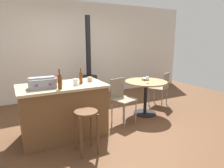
% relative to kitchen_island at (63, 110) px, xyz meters
% --- Properties ---
extents(ground_plane, '(8.80, 8.80, 0.00)m').
position_rel_kitchen_island_xyz_m(ground_plane, '(0.82, 0.10, -0.46)').
color(ground_plane, brown).
extents(back_wall, '(8.00, 0.10, 2.70)m').
position_rel_kitchen_island_xyz_m(back_wall, '(0.82, 2.36, 0.89)').
color(back_wall, beige).
rests_on(back_wall, ground_plane).
extents(kitchen_island, '(1.42, 0.81, 0.91)m').
position_rel_kitchen_island_xyz_m(kitchen_island, '(0.00, 0.00, 0.00)').
color(kitchen_island, brown).
rests_on(kitchen_island, ground_plane).
extents(wooden_stool, '(0.34, 0.34, 0.65)m').
position_rel_kitchen_island_xyz_m(wooden_stool, '(0.15, -0.70, 0.02)').
color(wooden_stool, brown).
rests_on(wooden_stool, ground_plane).
extents(dining_table, '(0.92, 0.92, 0.75)m').
position_rel_kitchen_island_xyz_m(dining_table, '(1.88, 0.16, 0.12)').
color(dining_table, black).
rests_on(dining_table, ground_plane).
extents(folding_chair_near, '(0.54, 0.54, 0.85)m').
position_rel_kitchen_island_xyz_m(folding_chair_near, '(2.59, 0.45, 0.04)').
color(folding_chair_near, '#7F705B').
rests_on(folding_chair_near, ground_plane).
extents(folding_chair_far, '(0.50, 0.50, 0.88)m').
position_rel_kitchen_island_xyz_m(folding_chair_far, '(1.18, 0.03, 0.07)').
color(folding_chair_far, '#7F705B').
rests_on(folding_chair_far, ground_plane).
extents(wood_stove, '(0.44, 0.45, 2.25)m').
position_rel_kitchen_island_xyz_m(wood_stove, '(1.14, 1.69, 0.09)').
color(wood_stove, black).
rests_on(wood_stove, ground_plane).
extents(toolbox, '(0.40, 0.25, 0.18)m').
position_rel_kitchen_island_xyz_m(toolbox, '(-0.32, -0.09, 0.53)').
color(toolbox, gray).
rests_on(toolbox, kitchen_island).
extents(bottle_0, '(0.06, 0.06, 0.31)m').
position_rel_kitchen_island_xyz_m(bottle_0, '(-0.09, -0.27, 0.57)').
color(bottle_0, '#603314').
rests_on(bottle_0, kitchen_island).
extents(bottle_1, '(0.06, 0.06, 0.26)m').
position_rel_kitchen_island_xyz_m(bottle_1, '(0.32, -0.04, 0.55)').
color(bottle_1, '#603314').
rests_on(bottle_1, kitchen_island).
extents(bottle_2, '(0.07, 0.07, 0.19)m').
position_rel_kitchen_island_xyz_m(bottle_2, '(-0.03, -0.03, 0.52)').
color(bottle_2, black).
rests_on(bottle_2, kitchen_island).
extents(cup_0, '(0.12, 0.09, 0.09)m').
position_rel_kitchen_island_xyz_m(cup_0, '(0.51, 0.03, 0.49)').
color(cup_0, tan).
rests_on(cup_0, kitchen_island).
extents(cup_1, '(0.12, 0.09, 0.08)m').
position_rel_kitchen_island_xyz_m(cup_1, '(-0.03, 0.26, 0.49)').
color(cup_1, '#DB6651').
rests_on(cup_1, kitchen_island).
extents(cup_2, '(0.11, 0.08, 0.11)m').
position_rel_kitchen_island_xyz_m(cup_2, '(0.20, -0.14, 0.51)').
color(cup_2, white).
rests_on(cup_2, kitchen_island).
extents(wine_glass, '(0.07, 0.07, 0.14)m').
position_rel_kitchen_island_xyz_m(wine_glass, '(1.79, 0.01, 0.41)').
color(wine_glass, silver).
rests_on(wine_glass, dining_table).
extents(serving_bowl, '(0.18, 0.18, 0.07)m').
position_rel_kitchen_island_xyz_m(serving_bowl, '(1.94, 0.27, 0.33)').
color(serving_bowl, tan).
rests_on(serving_bowl, dining_table).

